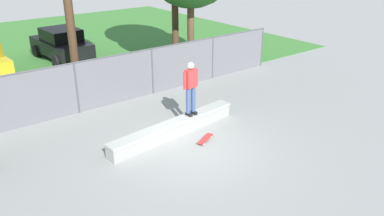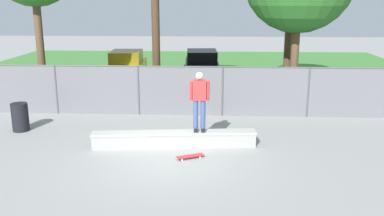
# 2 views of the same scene
# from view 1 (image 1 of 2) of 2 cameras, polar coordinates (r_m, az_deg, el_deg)

# --- Properties ---
(ground_plane) EXTENTS (80.00, 80.00, 0.00)m
(ground_plane) POSITION_cam_1_polar(r_m,az_deg,el_deg) (12.12, 0.02, -5.88)
(ground_plane) COLOR gray
(grass_strip) EXTENTS (28.21, 20.00, 0.02)m
(grass_strip) POSITION_cam_1_polar(r_m,az_deg,el_deg) (24.99, -21.87, 7.86)
(grass_strip) COLOR #3D7A33
(grass_strip) RESTS_ON ground
(concrete_ledge) EXTENTS (5.01, 1.00, 0.49)m
(concrete_ledge) POSITION_cam_1_polar(r_m,az_deg,el_deg) (12.84, -2.59, -2.92)
(concrete_ledge) COLOR #999993
(concrete_ledge) RESTS_ON ground
(skateboarder) EXTENTS (0.60, 0.29, 1.82)m
(skateboarder) POSITION_cam_1_polar(r_m,az_deg,el_deg) (12.84, -0.18, 3.16)
(skateboarder) COLOR black
(skateboarder) RESTS_ON concrete_ledge
(skateboard) EXTENTS (0.81, 0.52, 0.09)m
(skateboard) POSITION_cam_1_polar(r_m,az_deg,el_deg) (12.54, 1.94, -4.48)
(skateboard) COLOR red
(skateboard) RESTS_ON ground
(chainlink_fence) EXTENTS (16.28, 0.07, 1.93)m
(chainlink_fence) POSITION_cam_1_polar(r_m,az_deg,el_deg) (15.41, -10.88, 4.41)
(chainlink_fence) COLOR #4C4C51
(chainlink_fence) RESTS_ON ground
(car_black) EXTENTS (2.21, 4.30, 1.66)m
(car_black) POSITION_cam_1_polar(r_m,az_deg,el_deg) (22.25, -18.43, 8.83)
(car_black) COLOR black
(car_black) RESTS_ON ground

